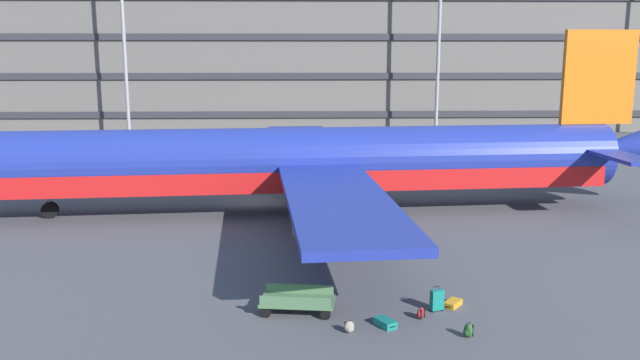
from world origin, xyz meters
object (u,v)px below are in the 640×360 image
(suitcase_large, at_px, (385,323))
(backpack_small, at_px, (468,331))
(suitcase_scuffed, at_px, (453,303))
(backpack_red, at_px, (421,313))
(suitcase_orange, at_px, (437,300))
(baggage_cart, at_px, (297,301))
(backpack_teal, at_px, (349,327))
(airliner, at_px, (306,162))

(suitcase_large, xyz_separation_m, backpack_small, (2.57, -0.94, 0.11))
(suitcase_scuffed, height_order, backpack_red, backpack_red)
(suitcase_orange, relative_size, backpack_red, 1.91)
(suitcase_large, bearing_deg, baggage_cart, 156.59)
(suitcase_scuffed, relative_size, suitcase_large, 0.96)
(baggage_cart, bearing_deg, suitcase_orange, 0.04)
(suitcase_orange, bearing_deg, suitcase_large, -147.36)
(suitcase_large, relative_size, backpack_teal, 1.98)
(backpack_small, xyz_separation_m, baggage_cart, (-5.53, 2.22, 0.19))
(backpack_red, relative_size, baggage_cart, 0.14)
(suitcase_large, xyz_separation_m, backpack_teal, (-1.24, -0.47, 0.07))
(suitcase_scuffed, relative_size, backpack_small, 1.61)
(baggage_cart, bearing_deg, airliner, 88.40)
(backpack_red, bearing_deg, suitcase_large, -155.03)
(suitcase_scuffed, distance_m, suitcase_large, 3.18)
(suitcase_orange, xyz_separation_m, backpack_small, (0.56, -2.22, -0.18))
(suitcase_large, height_order, backpack_teal, backpack_teal)
(suitcase_scuffed, xyz_separation_m, suitcase_large, (-2.68, -1.70, 0.02))
(airliner, height_order, suitcase_large, airliner)
(suitcase_large, relative_size, backpack_small, 1.68)
(backpack_teal, bearing_deg, backpack_red, 23.05)
(airliner, height_order, backpack_small, airliner)
(backpack_small, xyz_separation_m, backpack_teal, (-3.81, 0.46, -0.04))
(suitcase_large, height_order, baggage_cart, baggage_cart)
(airliner, xyz_separation_m, backpack_teal, (1.31, -16.54, -2.66))
(suitcase_scuffed, relative_size, suitcase_orange, 0.97)
(backpack_red, bearing_deg, baggage_cart, 171.07)
(backpack_red, bearing_deg, backpack_teal, -156.95)
(airliner, relative_size, baggage_cart, 12.56)
(suitcase_large, relative_size, baggage_cart, 0.27)
(backpack_red, distance_m, baggage_cart, 4.33)
(airliner, distance_m, suitcase_large, 16.49)
(airliner, height_order, suitcase_orange, airliner)
(suitcase_scuffed, bearing_deg, baggage_cart, -175.74)
(suitcase_large, bearing_deg, backpack_teal, -159.05)
(airliner, xyz_separation_m, suitcase_orange, (4.55, -14.78, -2.44))
(suitcase_large, bearing_deg, suitcase_scuffed, 32.38)
(suitcase_large, bearing_deg, backpack_red, 24.97)
(airliner, bearing_deg, backpack_teal, -85.48)
(backpack_small, height_order, backpack_teal, backpack_small)
(backpack_teal, xyz_separation_m, baggage_cart, (-1.72, 1.76, 0.23))
(suitcase_orange, distance_m, backpack_teal, 3.70)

